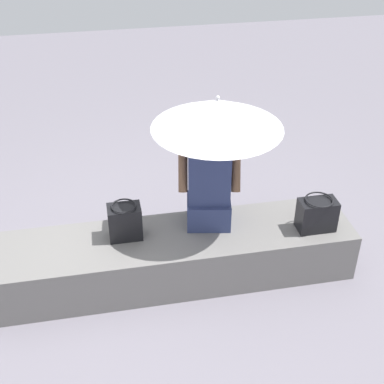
# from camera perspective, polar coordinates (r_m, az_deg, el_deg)

# --- Properties ---
(ground_plane) EXTENTS (14.00, 14.00, 0.00)m
(ground_plane) POSITION_cam_1_polar(r_m,az_deg,el_deg) (4.43, -1.72, -8.90)
(ground_plane) COLOR slate
(stone_bench) EXTENTS (2.82, 0.62, 0.41)m
(stone_bench) POSITION_cam_1_polar(r_m,az_deg,el_deg) (4.29, -1.77, -6.86)
(stone_bench) COLOR slate
(stone_bench) RESTS_ON ground
(person_seated) EXTENTS (0.50, 0.34, 0.90)m
(person_seated) POSITION_cam_1_polar(r_m,az_deg,el_deg) (4.08, 1.85, 1.11)
(person_seated) COLOR navy
(person_seated) RESTS_ON stone_bench
(parasol) EXTENTS (0.97, 0.97, 1.08)m
(parasol) POSITION_cam_1_polar(r_m,az_deg,el_deg) (3.84, 2.73, 8.32)
(parasol) COLOR #B7B7BC
(parasol) RESTS_ON stone_bench
(handbag_black) EXTENTS (0.25, 0.19, 0.29)m
(handbag_black) POSITION_cam_1_polar(r_m,az_deg,el_deg) (4.10, -7.17, -3.14)
(handbag_black) COLOR black
(handbag_black) RESTS_ON stone_bench
(tote_bag_canvas) EXTENTS (0.29, 0.22, 0.28)m
(tote_bag_canvas) POSITION_cam_1_polar(r_m,az_deg,el_deg) (4.27, 13.18, -2.34)
(tote_bag_canvas) COLOR black
(tote_bag_canvas) RESTS_ON stone_bench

